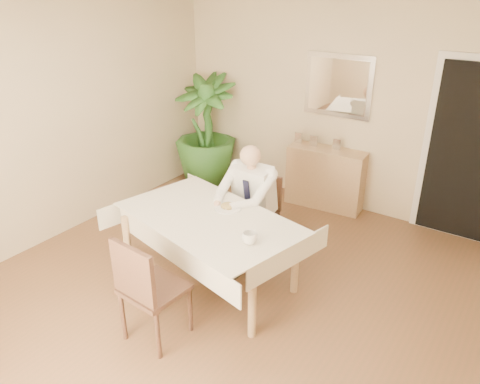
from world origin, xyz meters
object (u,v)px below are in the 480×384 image
Objects in this scene: seated_man at (245,200)px; potted_palm at (206,130)px; coffee_mug at (250,238)px; sideboard at (325,178)px; chair_far at (259,209)px; chair_near at (146,286)px; dining_table at (209,225)px.

potted_palm is (-1.63, 1.43, 0.08)m from seated_man.
sideboard is at bearing 99.61° from coffee_mug.
seated_man reaches higher than sideboard.
chair_far is at bearing -101.42° from sideboard.
seated_man is 1.67m from sideboard.
chair_near is 0.98× the size of sideboard.
chair_near is (0.06, -0.89, -0.12)m from dining_table.
seated_man is at bearing 96.13° from chair_near.
sideboard is (0.15, 1.64, -0.30)m from seated_man.
sideboard is at bearing 98.92° from dining_table.
dining_table is 0.59m from seated_man.
dining_table is 0.90m from chair_far.
sideboard is (-0.41, 2.40, -0.41)m from coffee_mug.
potted_palm is at bearing 134.94° from coffee_mug.
seated_man is 1.27× the size of sideboard.
potted_palm reaches higher than dining_table.
sideboard is (0.15, 1.36, -0.08)m from chair_far.
chair_far is 0.36m from seated_man.
coffee_mug reaches higher than sideboard.
dining_table is 2.31× the size of chair_far.
dining_table is at bearing -90.00° from seated_man.
seated_man is at bearing -95.28° from chair_far.
sideboard is at bearing 84.61° from seated_man.
chair_near is at bearing -125.16° from coffee_mug.
dining_table is at bearing -51.13° from potted_palm.
chair_far reaches higher than sideboard.
coffee_mug is 0.08× the size of potted_palm.
seated_man is 2.18m from potted_palm.
chair_far is 0.54× the size of potted_palm.
potted_palm reaches higher than coffee_mug.
seated_man reaches higher than chair_far.
chair_far is at bearing 118.19° from coffee_mug.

